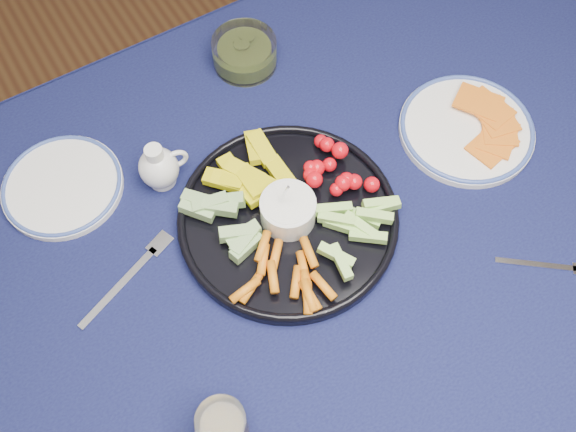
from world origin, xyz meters
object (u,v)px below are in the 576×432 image
juice_tumbler (223,427)px  cheese_plate (467,128)px  pickle_bowl (245,54)px  dining_table (307,273)px  side_plate_extra (62,186)px  creamer_pitcher (159,167)px  crudite_platter (287,217)px

juice_tumbler → cheese_plate: bearing=20.5°
pickle_bowl → cheese_plate: pickle_bowl is taller
dining_table → pickle_bowl: pickle_bowl is taller
side_plate_extra → dining_table: bearing=-47.2°
creamer_pitcher → pickle_bowl: 0.28m
cheese_plate → creamer_pitcher: bearing=159.5°
juice_tumbler → side_plate_extra: size_ratio=0.40×
side_plate_extra → creamer_pitcher: bearing=-25.6°
creamer_pitcher → pickle_bowl: (0.24, 0.15, -0.01)m
crudite_platter → pickle_bowl: size_ratio=2.99×
side_plate_extra → juice_tumbler: bearing=-84.9°
dining_table → pickle_bowl: (0.11, 0.39, 0.11)m
crudite_platter → creamer_pitcher: size_ratio=3.88×
cheese_plate → side_plate_extra: bearing=158.2°
cheese_plate → juice_tumbler: size_ratio=2.97×
crudite_platter → juice_tumbler: (-0.24, -0.23, 0.01)m
crudite_platter → cheese_plate: 0.36m
dining_table → crudite_platter: (-0.00, 0.06, 0.11)m
pickle_bowl → side_plate_extra: size_ratio=0.60×
side_plate_extra → pickle_bowl: bearing=11.6°
creamer_pitcher → side_plate_extra: 0.17m
crudite_platter → creamer_pitcher: crudite_platter is taller
creamer_pitcher → crudite_platter: bearing=-52.7°
dining_table → cheese_plate: cheese_plate is taller
dining_table → juice_tumbler: 0.32m
dining_table → cheese_plate: bearing=8.2°
pickle_bowl → juice_tumbler: bearing=-121.9°
creamer_pitcher → side_plate_extra: (-0.15, 0.07, -0.03)m
dining_table → creamer_pitcher: (-0.14, 0.23, 0.13)m
crudite_platter → pickle_bowl: 0.34m
pickle_bowl → creamer_pitcher: bearing=-148.1°
pickle_bowl → side_plate_extra: bearing=-168.4°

